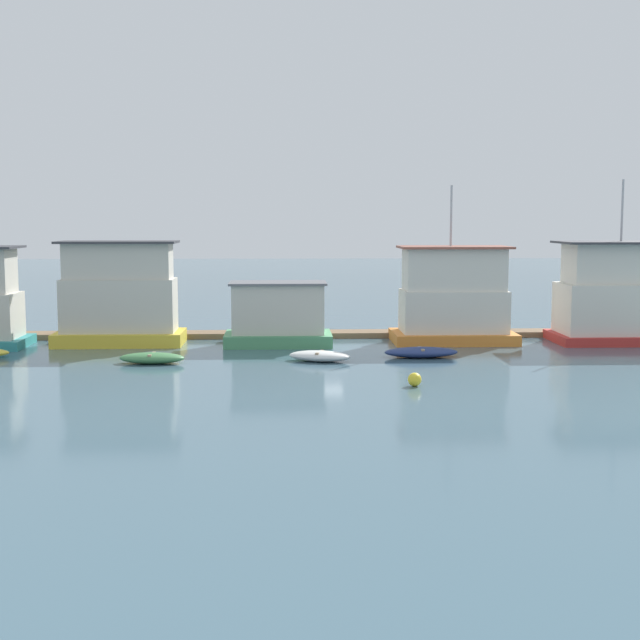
{
  "coord_description": "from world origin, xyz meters",
  "views": [
    {
      "loc": [
        -1.9,
        -46.58,
        6.64
      ],
      "look_at": [
        0.0,
        -1.0,
        1.4
      ],
      "focal_mm": 50.0,
      "sensor_mm": 36.0,
      "label": 1
    }
  ],
  "objects_px": {
    "houseboat_orange": "(453,299)",
    "dinghy_white": "(320,356)",
    "houseboat_green": "(278,316)",
    "mooring_post_near_left": "(491,326)",
    "dinghy_green": "(152,358)",
    "dinghy_navy": "(421,352)",
    "houseboat_red": "(620,297)",
    "houseboat_yellow": "(119,298)",
    "buoy_yellow": "(415,379)"
  },
  "relations": [
    {
      "from": "houseboat_orange",
      "to": "dinghy_white",
      "type": "relative_size",
      "value": 2.64
    },
    {
      "from": "houseboat_green",
      "to": "mooring_post_near_left",
      "type": "xyz_separation_m",
      "value": [
        11.78,
        2.02,
        -0.83
      ]
    },
    {
      "from": "houseboat_green",
      "to": "dinghy_green",
      "type": "bearing_deg",
      "value": -134.74
    },
    {
      "from": "dinghy_green",
      "to": "dinghy_navy",
      "type": "distance_m",
      "value": 12.68
    },
    {
      "from": "houseboat_red",
      "to": "dinghy_green",
      "type": "xyz_separation_m",
      "value": [
        -24.04,
        -6.13,
        -2.19
      ]
    },
    {
      "from": "houseboat_yellow",
      "to": "dinghy_green",
      "type": "xyz_separation_m",
      "value": [
        2.56,
        -6.27,
        -2.2
      ]
    },
    {
      "from": "dinghy_navy",
      "to": "mooring_post_near_left",
      "type": "xyz_separation_m",
      "value": [
        4.92,
        6.55,
        0.46
      ]
    },
    {
      "from": "houseboat_orange",
      "to": "buoy_yellow",
      "type": "distance_m",
      "value": 13.24
    },
    {
      "from": "houseboat_orange",
      "to": "dinghy_green",
      "type": "relative_size",
      "value": 2.72
    },
    {
      "from": "houseboat_orange",
      "to": "dinghy_white",
      "type": "bearing_deg",
      "value": -140.4
    },
    {
      "from": "houseboat_green",
      "to": "dinghy_green",
      "type": "distance_m",
      "value": 8.29
    },
    {
      "from": "mooring_post_near_left",
      "to": "houseboat_red",
      "type": "bearing_deg",
      "value": -14.66
    },
    {
      "from": "houseboat_yellow",
      "to": "houseboat_red",
      "type": "bearing_deg",
      "value": -0.29
    },
    {
      "from": "dinghy_green",
      "to": "dinghy_navy",
      "type": "xyz_separation_m",
      "value": [
        12.62,
        1.28,
        -0.0
      ]
    },
    {
      "from": "dinghy_white",
      "to": "buoy_yellow",
      "type": "relative_size",
      "value": 5.8
    },
    {
      "from": "dinghy_green",
      "to": "dinghy_white",
      "type": "relative_size",
      "value": 0.97
    },
    {
      "from": "dinghy_white",
      "to": "mooring_post_near_left",
      "type": "relative_size",
      "value": 2.22
    },
    {
      "from": "dinghy_green",
      "to": "dinghy_white",
      "type": "height_order",
      "value": "dinghy_green"
    },
    {
      "from": "dinghy_white",
      "to": "houseboat_yellow",
      "type": "bearing_deg",
      "value": 149.95
    },
    {
      "from": "dinghy_green",
      "to": "buoy_yellow",
      "type": "distance_m",
      "value": 12.74
    },
    {
      "from": "houseboat_red",
      "to": "buoy_yellow",
      "type": "xyz_separation_m",
      "value": [
        -12.81,
        -12.16,
        -2.17
      ]
    },
    {
      "from": "houseboat_orange",
      "to": "dinghy_white",
      "type": "xyz_separation_m",
      "value": [
        -7.41,
        -6.13,
        -2.1
      ]
    },
    {
      "from": "dinghy_navy",
      "to": "dinghy_green",
      "type": "bearing_deg",
      "value": -174.19
    },
    {
      "from": "buoy_yellow",
      "to": "mooring_post_near_left",
      "type": "bearing_deg",
      "value": 65.51
    },
    {
      "from": "dinghy_navy",
      "to": "mooring_post_near_left",
      "type": "height_order",
      "value": "mooring_post_near_left"
    },
    {
      "from": "dinghy_green",
      "to": "mooring_post_near_left",
      "type": "height_order",
      "value": "mooring_post_near_left"
    },
    {
      "from": "mooring_post_near_left",
      "to": "houseboat_green",
      "type": "bearing_deg",
      "value": -170.28
    },
    {
      "from": "houseboat_red",
      "to": "buoy_yellow",
      "type": "height_order",
      "value": "houseboat_red"
    },
    {
      "from": "dinghy_white",
      "to": "mooring_post_near_left",
      "type": "distance_m",
      "value": 12.37
    },
    {
      "from": "mooring_post_near_left",
      "to": "dinghy_green",
      "type": "bearing_deg",
      "value": -155.94
    },
    {
      "from": "dinghy_green",
      "to": "houseboat_red",
      "type": "bearing_deg",
      "value": 14.31
    },
    {
      "from": "houseboat_red",
      "to": "dinghy_white",
      "type": "distance_m",
      "value": 17.46
    },
    {
      "from": "houseboat_yellow",
      "to": "houseboat_green",
      "type": "distance_m",
      "value": 8.39
    },
    {
      "from": "houseboat_red",
      "to": "mooring_post_near_left",
      "type": "xyz_separation_m",
      "value": [
        -6.5,
        1.7,
        -1.73
      ]
    },
    {
      "from": "houseboat_orange",
      "to": "mooring_post_near_left",
      "type": "height_order",
      "value": "houseboat_orange"
    },
    {
      "from": "houseboat_green",
      "to": "houseboat_orange",
      "type": "relative_size",
      "value": 0.67
    },
    {
      "from": "houseboat_red",
      "to": "dinghy_green",
      "type": "bearing_deg",
      "value": -165.69
    },
    {
      "from": "dinghy_green",
      "to": "dinghy_navy",
      "type": "height_order",
      "value": "dinghy_green"
    },
    {
      "from": "houseboat_red",
      "to": "mooring_post_near_left",
      "type": "relative_size",
      "value": 6.06
    },
    {
      "from": "houseboat_yellow",
      "to": "mooring_post_near_left",
      "type": "xyz_separation_m",
      "value": [
        20.1,
        1.57,
        -1.74
      ]
    },
    {
      "from": "dinghy_white",
      "to": "buoy_yellow",
      "type": "bearing_deg",
      "value": -61.06
    },
    {
      "from": "houseboat_orange",
      "to": "buoy_yellow",
      "type": "relative_size",
      "value": 15.32
    },
    {
      "from": "houseboat_yellow",
      "to": "dinghy_white",
      "type": "bearing_deg",
      "value": -30.05
    },
    {
      "from": "houseboat_yellow",
      "to": "houseboat_red",
      "type": "height_order",
      "value": "houseboat_red"
    },
    {
      "from": "dinghy_navy",
      "to": "dinghy_white",
      "type": "bearing_deg",
      "value": -168.85
    },
    {
      "from": "houseboat_green",
      "to": "houseboat_yellow",
      "type": "bearing_deg",
      "value": 176.89
    },
    {
      "from": "houseboat_yellow",
      "to": "dinghy_green",
      "type": "relative_size",
      "value": 2.17
    },
    {
      "from": "dinghy_green",
      "to": "dinghy_white",
      "type": "bearing_deg",
      "value": 2.35
    },
    {
      "from": "houseboat_orange",
      "to": "mooring_post_near_left",
      "type": "xyz_separation_m",
      "value": [
        2.41,
        1.38,
        -1.64
      ]
    },
    {
      "from": "houseboat_orange",
      "to": "buoy_yellow",
      "type": "xyz_separation_m",
      "value": [
        -3.91,
        -12.48,
        -2.08
      ]
    }
  ]
}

